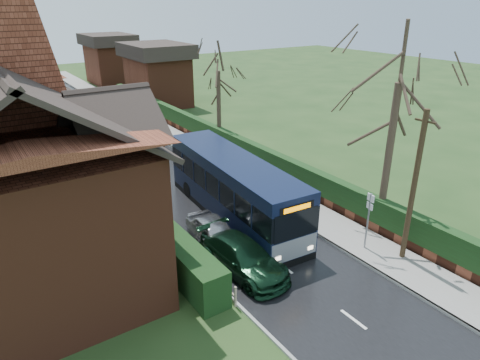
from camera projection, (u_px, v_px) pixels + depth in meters
ground at (256, 247)px, 20.07m from camera, size 140.00×140.00×0.00m
road at (166, 178)px, 27.71m from camera, size 6.00×100.00×0.02m
pavement at (222, 165)px, 29.87m from camera, size 2.50×100.00×0.14m
kerb_right at (207, 168)px, 29.25m from camera, size 0.12×100.00×0.14m
kerb_left at (120, 189)px, 26.13m from camera, size 0.12×100.00×0.10m
front_hedge at (136, 212)px, 21.58m from camera, size 1.20×16.00×1.60m
picket_fence at (151, 215)px, 22.10m from camera, size 0.10×16.00×0.90m
right_wall_hedge at (240, 148)px, 30.30m from camera, size 0.60×50.00×1.80m
brick_house at (17, 167)px, 17.53m from camera, size 9.30×14.60×10.30m
bus at (234, 189)px, 22.24m from camera, size 3.24×10.94×3.28m
car_silver at (215, 235)px, 19.72m from camera, size 2.05×4.27×1.41m
car_green at (243, 257)px, 18.05m from camera, size 2.26×4.88×1.38m
car_distant at (54, 89)px, 51.80m from camera, size 2.17×4.51×1.43m
bus_stop_sign at (369, 213)px, 19.10m from camera, size 0.16×0.43×2.87m
telegraph_pole at (414, 189)px, 17.79m from camera, size 0.23×0.88×6.82m
tree_right_near at (401, 71)px, 18.45m from camera, size 4.88×4.88×10.53m
tree_right_far at (218, 65)px, 30.73m from camera, size 4.41×4.41×8.53m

